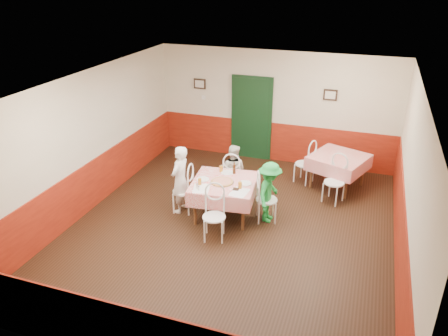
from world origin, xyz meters
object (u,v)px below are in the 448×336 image
(diner_right, at_px, (269,192))
(glass_b, at_px, (240,185))
(chair_near, at_px, (214,217))
(diner_far, at_px, (233,170))
(wallet, at_px, (236,189))
(chair_second_b, at_px, (334,183))
(main_table, at_px, (224,199))
(glass_c, at_px, (221,169))
(chair_second_a, at_px, (304,164))
(pizza, at_px, (222,182))
(chair_right, at_px, (267,200))
(second_table, at_px, (337,172))
(beer_bottle, at_px, (234,168))
(chair_far, at_px, (232,177))
(glass_a, at_px, (200,182))
(chair_left, at_px, (183,191))
(diner_left, at_px, (180,180))

(diner_right, bearing_deg, glass_b, 121.91)
(chair_near, relative_size, diner_far, 0.77)
(glass_b, distance_m, wallet, 0.11)
(chair_second_b, bearing_deg, main_table, -126.39)
(glass_c, relative_size, diner_right, 0.10)
(chair_second_a, height_order, diner_right, diner_right)
(glass_b, bearing_deg, glass_c, 135.30)
(pizza, bearing_deg, diner_far, 94.98)
(chair_right, relative_size, pizza, 2.11)
(chair_near, distance_m, glass_b, 0.82)
(pizza, xyz_separation_m, diner_right, (0.92, 0.16, -0.15))
(second_table, distance_m, chair_second_b, 0.75)
(main_table, relative_size, chair_second_a, 1.36)
(chair_near, xyz_separation_m, chair_second_b, (1.91, 2.13, 0.00))
(main_table, relative_size, beer_bottle, 5.48)
(chair_far, bearing_deg, main_table, 85.93)
(glass_a, bearing_deg, diner_far, 76.02)
(main_table, distance_m, diner_far, 0.92)
(chair_near, bearing_deg, chair_second_b, 33.83)
(chair_far, xyz_separation_m, glass_a, (-0.30, -1.12, 0.37))
(chair_right, xyz_separation_m, chair_second_b, (1.16, 1.19, 0.00))
(glass_b, bearing_deg, chair_second_b, 41.98)
(pizza, bearing_deg, chair_near, -81.23)
(chair_second_b, distance_m, glass_a, 2.90)
(chair_second_b, relative_size, glass_a, 7.27)
(chair_second_b, bearing_deg, glass_a, -125.96)
(chair_left, relative_size, diner_far, 0.77)
(chair_second_b, xyz_separation_m, glass_a, (-2.41, -1.57, 0.37))
(pizza, bearing_deg, beer_bottle, 78.29)
(main_table, relative_size, chair_near, 1.36)
(wallet, bearing_deg, glass_c, 121.93)
(chair_left, relative_size, glass_a, 7.27)
(chair_second_b, height_order, diner_right, diner_right)
(chair_right, height_order, chair_second_b, same)
(diner_right, bearing_deg, diner_left, 99.90)
(main_table, bearing_deg, chair_far, 96.71)
(chair_left, xyz_separation_m, diner_left, (-0.05, -0.01, 0.26))
(chair_far, height_order, pizza, chair_far)
(beer_bottle, bearing_deg, glass_c, -176.62)
(main_table, height_order, glass_c, glass_c)
(chair_second_a, relative_size, chair_second_b, 1.00)
(chair_second_a, relative_size, glass_b, 6.95)
(second_table, height_order, glass_b, glass_b)
(chair_right, distance_m, diner_right, 0.18)
(second_table, xyz_separation_m, chair_left, (-2.85, -2.14, 0.08))
(chair_far, distance_m, glass_a, 1.22)
(chair_right, distance_m, chair_near, 1.20)
(chair_second_b, relative_size, glass_b, 6.95)
(main_table, xyz_separation_m, wallet, (0.32, -0.26, 0.40))
(diner_far, bearing_deg, chair_second_a, -139.89)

